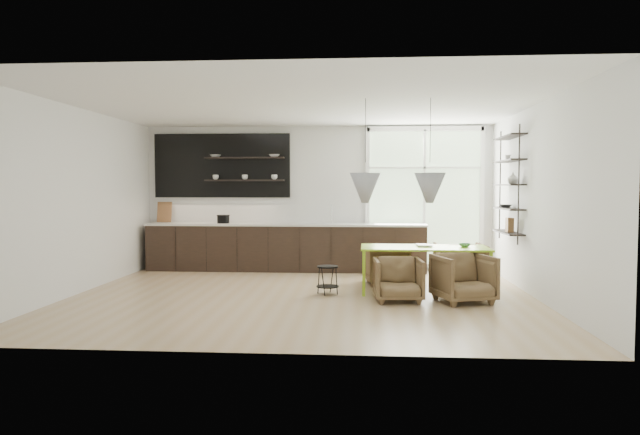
% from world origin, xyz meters
% --- Properties ---
extents(room, '(7.02, 6.01, 2.91)m').
position_xyz_m(room, '(0.58, 1.10, 1.46)').
color(room, tan).
rests_on(room, ground).
extents(kitchen_run, '(5.54, 0.69, 2.75)m').
position_xyz_m(kitchen_run, '(-0.69, 2.69, 0.60)').
color(kitchen_run, black).
rests_on(kitchen_run, ground).
extents(right_shelving, '(0.26, 1.22, 1.90)m').
position_xyz_m(right_shelving, '(3.36, 1.17, 1.65)').
color(right_shelving, black).
rests_on(right_shelving, ground).
extents(dining_table, '(1.99, 0.91, 0.72)m').
position_xyz_m(dining_table, '(1.89, 0.46, 0.67)').
color(dining_table, '#96CF1C').
rests_on(dining_table, ground).
extents(armchair_back_left, '(0.79, 0.81, 0.65)m').
position_xyz_m(armchair_back_left, '(1.33, 1.19, 0.32)').
color(armchair_back_left, brown).
rests_on(armchair_back_left, ground).
extents(armchair_back_right, '(0.81, 0.83, 0.73)m').
position_xyz_m(armchair_back_right, '(2.55, 1.09, 0.37)').
color(armchair_back_right, brown).
rests_on(armchair_back_right, ground).
extents(armchair_front_left, '(0.72, 0.74, 0.64)m').
position_xyz_m(armchair_front_left, '(1.43, -0.27, 0.32)').
color(armchair_front_left, brown).
rests_on(armchair_front_left, ground).
extents(armchair_front_right, '(0.94, 0.96, 0.70)m').
position_xyz_m(armchair_front_right, '(2.37, -0.29, 0.35)').
color(armchair_front_right, brown).
rests_on(armchair_front_right, ground).
extents(wire_stool, '(0.35, 0.35, 0.44)m').
position_xyz_m(wire_stool, '(0.38, 0.20, 0.28)').
color(wire_stool, black).
rests_on(wire_stool, ground).
extents(table_book, '(0.25, 0.33, 0.03)m').
position_xyz_m(table_book, '(1.78, 0.54, 0.74)').
color(table_book, white).
rests_on(table_book, dining_table).
extents(table_bowl, '(0.23, 0.23, 0.06)m').
position_xyz_m(table_bowl, '(2.52, 0.48, 0.75)').
color(table_bowl, '#4E8A5B').
rests_on(table_bowl, dining_table).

